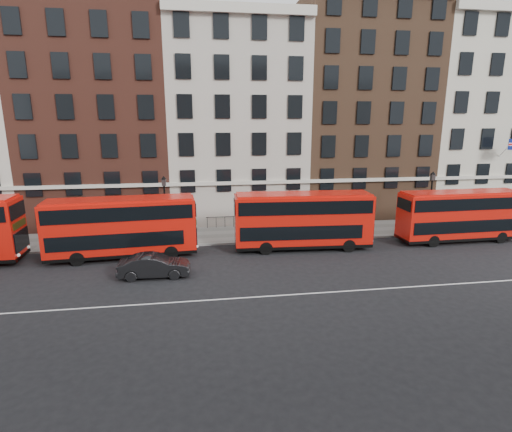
{
  "coord_description": "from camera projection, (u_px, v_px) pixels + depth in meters",
  "views": [
    {
      "loc": [
        -4.05,
        -22.59,
        9.8
      ],
      "look_at": [
        0.11,
        5.0,
        3.0
      ],
      "focal_mm": 28.0,
      "sensor_mm": 36.0,
      "label": 1
    }
  ],
  "objects": [
    {
      "name": "road_centre_line",
      "position": [
        272.0,
        296.0,
        22.69
      ],
      "size": [
        70.0,
        0.12,
        0.01
      ],
      "primitive_type": "cube",
      "color": "white",
      "rests_on": "ground"
    },
    {
      "name": "lamp_post_right",
      "position": [
        430.0,
        199.0,
        34.36
      ],
      "size": [
        0.44,
        0.44,
        5.33
      ],
      "color": "black",
      "rests_on": "pavement"
    },
    {
      "name": "kerb",
      "position": [
        249.0,
        242.0,
        32.28
      ],
      "size": [
        80.0,
        0.3,
        0.16
      ],
      "primitive_type": "cube",
      "color": "gray",
      "rests_on": "ground"
    },
    {
      "name": "ground",
      "position": [
        266.0,
        282.0,
        24.61
      ],
      "size": [
        120.0,
        120.0,
        0.0
      ],
      "primitive_type": "plane",
      "color": "black",
      "rests_on": "ground"
    },
    {
      "name": "bus_c",
      "position": [
        302.0,
        219.0,
        30.42
      ],
      "size": [
        10.54,
        3.09,
        4.37
      ],
      "rotation": [
        0.0,
        0.0,
        -0.06
      ],
      "color": "red",
      "rests_on": "ground"
    },
    {
      "name": "building_terrace",
      "position": [
        232.0,
        114.0,
        39.32
      ],
      "size": [
        64.0,
        11.95,
        22.0
      ],
      "color": "#BDB3A3",
      "rests_on": "ground"
    },
    {
      "name": "car_front",
      "position": [
        154.0,
        266.0,
        25.3
      ],
      "size": [
        4.49,
        1.61,
        1.47
      ],
      "primitive_type": "imported",
      "rotation": [
        0.0,
        0.0,
        1.56
      ],
      "color": "black",
      "rests_on": "ground"
    },
    {
      "name": "lamp_post_left",
      "position": [
        165.0,
        206.0,
        31.58
      ],
      "size": [
        0.44,
        0.44,
        5.33
      ],
      "color": "black",
      "rests_on": "pavement"
    },
    {
      "name": "iron_railings",
      "position": [
        242.0,
        221.0,
        36.66
      ],
      "size": [
        6.6,
        0.06,
        1.0
      ],
      "primitive_type": null,
      "color": "black",
      "rests_on": "pavement"
    },
    {
      "name": "pavement",
      "position": [
        245.0,
        234.0,
        34.68
      ],
      "size": [
        80.0,
        5.0,
        0.15
      ],
      "primitive_type": "cube",
      "color": "gray",
      "rests_on": "ground"
    },
    {
      "name": "bus_b",
      "position": [
        121.0,
        226.0,
        28.49
      ],
      "size": [
        10.54,
        3.22,
        4.36
      ],
      "rotation": [
        0.0,
        0.0,
        0.07
      ],
      "color": "red",
      "rests_on": "ground"
    },
    {
      "name": "bus_d",
      "position": [
        459.0,
        215.0,
        32.34
      ],
      "size": [
        9.98,
        2.59,
        4.17
      ],
      "rotation": [
        0.0,
        0.0,
        0.02
      ],
      "color": "red",
      "rests_on": "ground"
    }
  ]
}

